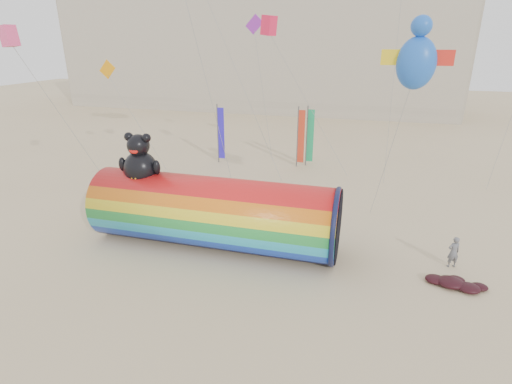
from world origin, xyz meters
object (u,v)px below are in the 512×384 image
(hotel_building, at_px, (256,40))
(kite_handler, at_px, (453,252))
(fabric_bundle, at_px, (455,283))
(windsock_assembly, at_px, (213,211))

(hotel_building, distance_m, kite_handler, 51.87)
(hotel_building, distance_m, fabric_bundle, 53.50)
(fabric_bundle, bearing_deg, hotel_building, 115.46)
(hotel_building, bearing_deg, kite_handler, -63.57)
(hotel_building, relative_size, kite_handler, 37.46)
(hotel_building, xyz_separation_m, windsock_assembly, (10.79, -46.62, -8.34))
(windsock_assembly, relative_size, fabric_bundle, 4.93)
(windsock_assembly, bearing_deg, kite_handler, 4.60)
(windsock_assembly, xyz_separation_m, fabric_bundle, (11.79, -0.81, -1.80))
(fabric_bundle, bearing_deg, kite_handler, 86.38)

